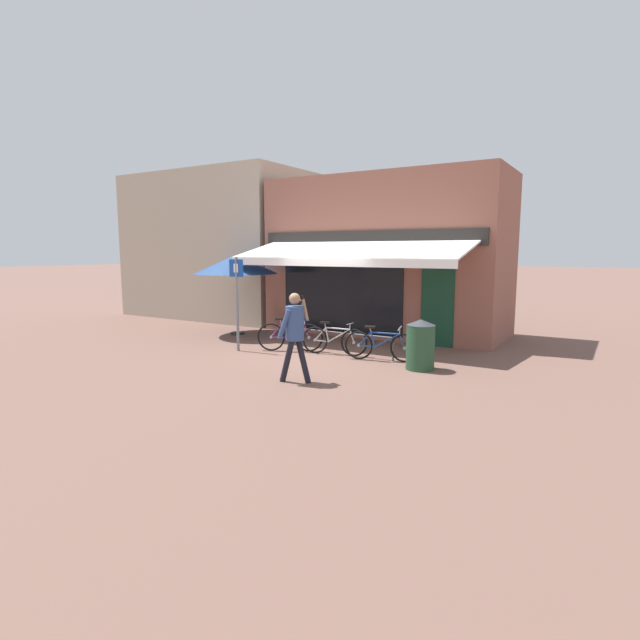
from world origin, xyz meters
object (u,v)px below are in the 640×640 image
at_px(bicycle_purple, 290,336).
at_px(parking_sign, 237,294).
at_px(bicycle_blue, 381,345).
at_px(pedestrian_adult, 295,328).
at_px(bicycle_silver, 334,340).
at_px(litter_bin, 420,344).
at_px(cafe_parasol, 236,264).

xyz_separation_m(bicycle_purple, parking_sign, (-1.16, -0.66, 1.09)).
relative_size(bicycle_blue, pedestrian_adult, 0.98).
height_order(bicycle_blue, pedestrian_adult, pedestrian_adult).
relative_size(bicycle_silver, litter_bin, 1.53).
height_order(bicycle_purple, cafe_parasol, cafe_parasol).
xyz_separation_m(bicycle_purple, pedestrian_adult, (1.85, -2.46, 0.70)).
relative_size(bicycle_purple, cafe_parasol, 0.61).
relative_size(bicycle_purple, bicycle_silver, 0.93).
height_order(bicycle_purple, parking_sign, parking_sign).
height_order(bicycle_purple, bicycle_blue, bicycle_purple).
bearing_deg(bicycle_blue, litter_bin, -30.38).
bearing_deg(pedestrian_adult, parking_sign, 151.69).
relative_size(bicycle_silver, cafe_parasol, 0.65).
relative_size(pedestrian_adult, litter_bin, 1.61).
relative_size(bicycle_purple, litter_bin, 1.42).
height_order(pedestrian_adult, parking_sign, parking_sign).
relative_size(pedestrian_adult, parking_sign, 0.74).
bearing_deg(litter_bin, bicycle_blue, 163.13).
distance_m(bicycle_purple, pedestrian_adult, 3.15).
distance_m(bicycle_silver, pedestrian_adult, 2.85).
distance_m(bicycle_blue, cafe_parasol, 5.78).
xyz_separation_m(bicycle_blue, litter_bin, (1.08, -0.33, 0.18)).
bearing_deg(bicycle_purple, litter_bin, -27.95).
bearing_deg(parking_sign, pedestrian_adult, -30.72).
xyz_separation_m(bicycle_silver, litter_bin, (2.38, -0.37, 0.19)).
bearing_deg(pedestrian_adult, bicycle_blue, 78.80).
bearing_deg(bicycle_blue, bicycle_silver, 164.52).
bearing_deg(bicycle_purple, cafe_parasol, 130.20).
distance_m(bicycle_silver, bicycle_blue, 1.30).
xyz_separation_m(bicycle_purple, cafe_parasol, (-2.90, 1.31, 1.77)).
relative_size(bicycle_blue, parking_sign, 0.72).
height_order(bicycle_silver, cafe_parasol, cafe_parasol).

